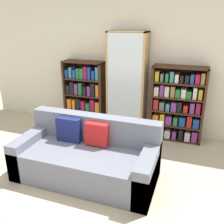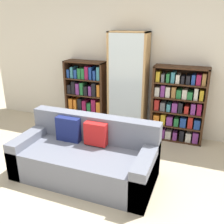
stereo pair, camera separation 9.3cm
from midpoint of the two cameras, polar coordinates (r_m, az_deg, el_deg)
ground_plane at (r=3.40m, az=-8.35°, el=-18.16°), size 16.00×16.00×0.00m
wall_back at (r=4.83m, az=3.51°, el=11.39°), size 6.42×0.06×2.70m
couch at (r=3.58m, az=-6.51°, el=-10.30°), size 1.95×0.89×0.82m
bookshelf_left at (r=5.11m, az=-6.69°, el=3.72°), size 0.83×0.32×1.35m
display_cabinet at (r=4.70m, az=2.88°, el=6.19°), size 0.71×0.36×1.92m
bookshelf_right at (r=4.63m, az=14.14°, el=1.48°), size 0.93×0.32×1.36m
wine_bottle at (r=4.31m, az=4.18°, el=-6.65°), size 0.09×0.09×0.37m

